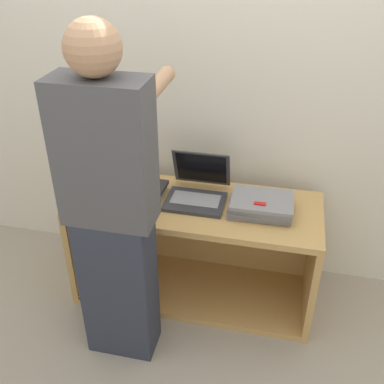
% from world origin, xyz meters
% --- Properties ---
extents(ground_plane, '(12.00, 12.00, 0.00)m').
position_xyz_m(ground_plane, '(0.00, 0.00, 0.00)').
color(ground_plane, '#9E9384').
extents(wall_back, '(8.00, 0.05, 2.40)m').
position_xyz_m(wall_back, '(0.00, 0.64, 1.20)').
color(wall_back, silver).
rests_on(wall_back, ground_plane).
extents(cart, '(1.36, 0.53, 0.63)m').
position_xyz_m(cart, '(0.00, 0.33, 0.32)').
color(cart, tan).
rests_on(cart, ground_plane).
extents(laptop_open, '(0.32, 0.33, 0.24)m').
position_xyz_m(laptop_open, '(0.00, 0.32, 0.68)').
color(laptop_open, '#333338').
rests_on(laptop_open, cart).
extents(laptop_stack_left, '(0.34, 0.26, 0.06)m').
position_xyz_m(laptop_stack_left, '(-0.35, 0.27, 0.66)').
color(laptop_stack_left, '#B7B7BC').
rests_on(laptop_stack_left, cart).
extents(laptop_stack_right, '(0.34, 0.26, 0.08)m').
position_xyz_m(laptop_stack_right, '(0.35, 0.26, 0.67)').
color(laptop_stack_right, gray).
rests_on(laptop_stack_right, cart).
extents(person, '(0.40, 0.53, 1.66)m').
position_xyz_m(person, '(-0.28, -0.19, 0.84)').
color(person, '#2D3342').
rests_on(person, ground_plane).
extents(inventory_tag, '(0.06, 0.02, 0.01)m').
position_xyz_m(inventory_tag, '(0.35, 0.21, 0.72)').
color(inventory_tag, red).
rests_on(inventory_tag, laptop_stack_right).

